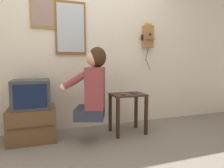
% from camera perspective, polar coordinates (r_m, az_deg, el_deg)
% --- Properties ---
extents(ground_plane, '(14.00, 14.00, 0.00)m').
position_cam_1_polar(ground_plane, '(2.29, 0.35, -20.35)').
color(ground_plane, slate).
extents(wall_back, '(6.80, 0.05, 2.55)m').
position_cam_1_polar(wall_back, '(3.18, -6.82, 10.66)').
color(wall_back, silver).
rests_on(wall_back, ground_plane).
extents(side_table, '(0.48, 0.37, 0.58)m').
position_cam_1_polar(side_table, '(2.90, 4.51, -5.69)').
color(side_table, '#382316').
rests_on(side_table, ground_plane).
extents(person, '(0.62, 0.57, 0.91)m').
position_cam_1_polar(person, '(2.55, -5.31, -0.25)').
color(person, '#2D3347').
rests_on(person, ground_plane).
extents(tv_stand, '(0.59, 0.47, 0.43)m').
position_cam_1_polar(tv_stand, '(2.88, -21.85, -10.57)').
color(tv_stand, brown).
rests_on(tv_stand, ground_plane).
extents(television, '(0.46, 0.42, 0.37)m').
position_cam_1_polar(television, '(2.78, -22.06, -2.68)').
color(television, '#38383A').
rests_on(television, tv_stand).
extents(wall_phone_antique, '(0.21, 0.18, 0.79)m').
position_cam_1_polar(wall_phone_antique, '(3.48, 10.19, 13.28)').
color(wall_phone_antique, '#9E6B3D').
extents(framed_picture, '(0.34, 0.03, 0.42)m').
position_cam_1_polar(framed_picture, '(3.13, -19.25, 18.57)').
color(framed_picture, olive).
extents(wall_mirror, '(0.45, 0.03, 0.77)m').
position_cam_1_polar(wall_mirror, '(3.12, -11.74, 15.35)').
color(wall_mirror, brown).
extents(cell_phone_held, '(0.10, 0.14, 0.01)m').
position_cam_1_polar(cell_phone_held, '(2.80, 3.35, -2.90)').
color(cell_phone_held, maroon).
rests_on(cell_phone_held, side_table).
extents(cell_phone_spare, '(0.07, 0.13, 0.01)m').
position_cam_1_polar(cell_phone_spare, '(2.93, 6.10, -2.52)').
color(cell_phone_spare, navy).
rests_on(cell_phone_spare, side_table).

